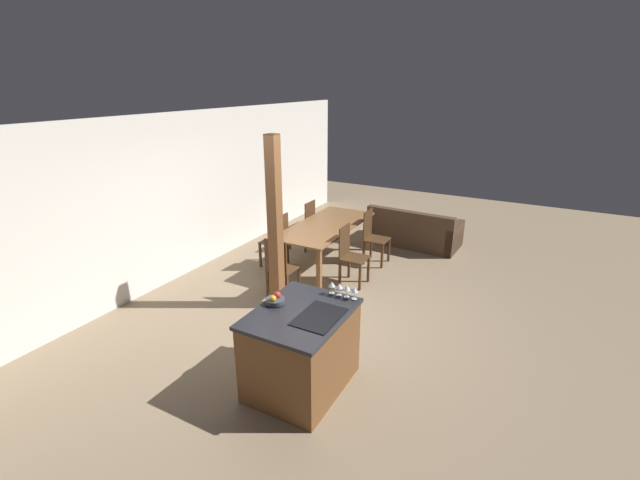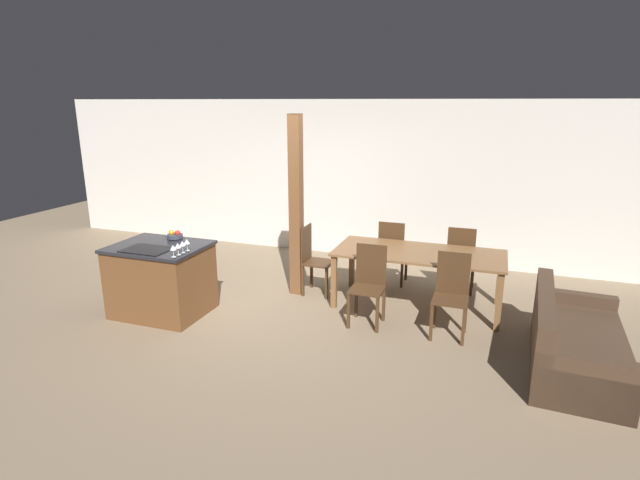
{
  "view_description": "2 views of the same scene",
  "coord_description": "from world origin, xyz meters",
  "px_view_note": "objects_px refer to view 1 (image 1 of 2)",
  "views": [
    {
      "loc": [
        -4.59,
        -2.61,
        3.15
      ],
      "look_at": [
        0.6,
        0.2,
        0.95
      ],
      "focal_mm": 24.0,
      "sensor_mm": 36.0,
      "label": 1
    },
    {
      "loc": [
        2.65,
        -5.6,
        2.67
      ],
      "look_at": [
        0.6,
        0.2,
        0.95
      ],
      "focal_mm": 28.0,
      "sensor_mm": 36.0,
      "label": 2
    }
  ],
  "objects_px": {
    "kitchen_island": "(301,349)",
    "dining_table": "(326,229)",
    "wine_glass_middle": "(347,288)",
    "dining_chair_near_left": "(350,254)",
    "dining_chair_head_end": "(280,267)",
    "dining_chair_far_left": "(277,240)",
    "dining_chair_far_right": "(305,224)",
    "wine_glass_far": "(339,286)",
    "couch": "(414,232)",
    "timber_post": "(275,225)",
    "dining_chair_near_right": "(373,236)",
    "wine_glass_end": "(332,285)",
    "wine_glass_near": "(355,290)",
    "fruit_bowl": "(275,300)"
  },
  "relations": [
    {
      "from": "kitchen_island",
      "to": "dining_table",
      "type": "xyz_separation_m",
      "value": [
        3.07,
        1.32,
        0.22
      ]
    },
    {
      "from": "kitchen_island",
      "to": "wine_glass_middle",
      "type": "distance_m",
      "value": 0.81
    },
    {
      "from": "dining_chair_near_left",
      "to": "dining_chair_head_end",
      "type": "relative_size",
      "value": 1.0
    },
    {
      "from": "dining_chair_far_left",
      "to": "wine_glass_middle",
      "type": "bearing_deg",
      "value": 48.19
    },
    {
      "from": "kitchen_island",
      "to": "dining_chair_far_right",
      "type": "distance_m",
      "value": 4.11
    },
    {
      "from": "kitchen_island",
      "to": "wine_glass_far",
      "type": "relative_size",
      "value": 8.06
    },
    {
      "from": "dining_table",
      "to": "dining_chair_near_left",
      "type": "distance_m",
      "value": 0.88
    },
    {
      "from": "wine_glass_far",
      "to": "dining_table",
      "type": "xyz_separation_m",
      "value": [
        2.57,
        1.52,
        -0.36
      ]
    },
    {
      "from": "dining_table",
      "to": "dining_chair_far_left",
      "type": "bearing_deg",
      "value": 124.64
    },
    {
      "from": "couch",
      "to": "timber_post",
      "type": "distance_m",
      "value": 3.74
    },
    {
      "from": "dining_chair_far_left",
      "to": "timber_post",
      "type": "distance_m",
      "value": 1.63
    },
    {
      "from": "dining_chair_far_left",
      "to": "dining_chair_far_right",
      "type": "distance_m",
      "value": 0.99
    },
    {
      "from": "wine_glass_far",
      "to": "couch",
      "type": "xyz_separation_m",
      "value": [
        4.34,
        0.41,
        -0.77
      ]
    },
    {
      "from": "couch",
      "to": "dining_table",
      "type": "bearing_deg",
      "value": 61.32
    },
    {
      "from": "dining_table",
      "to": "dining_chair_near_right",
      "type": "distance_m",
      "value": 0.88
    },
    {
      "from": "dining_chair_near_right",
      "to": "wine_glass_far",
      "type": "bearing_deg",
      "value": -165.27
    },
    {
      "from": "kitchen_island",
      "to": "wine_glass_end",
      "type": "bearing_deg",
      "value": -11.98
    },
    {
      "from": "dining_chair_head_end",
      "to": "dining_chair_near_left",
      "type": "bearing_deg",
      "value": -126.04
    },
    {
      "from": "wine_glass_far",
      "to": "dining_chair_far_right",
      "type": "relative_size",
      "value": 0.15
    },
    {
      "from": "wine_glass_near",
      "to": "wine_glass_far",
      "type": "xyz_separation_m",
      "value": [
        0.0,
        0.18,
        0.0
      ]
    },
    {
      "from": "kitchen_island",
      "to": "dining_chair_near_left",
      "type": "xyz_separation_m",
      "value": [
        2.58,
        0.61,
        0.05
      ]
    },
    {
      "from": "fruit_bowl",
      "to": "wine_glass_near",
      "type": "relative_size",
      "value": 1.43
    },
    {
      "from": "dining_table",
      "to": "dining_chair_head_end",
      "type": "relative_size",
      "value": 2.24
    },
    {
      "from": "wine_glass_near",
      "to": "dining_chair_near_left",
      "type": "distance_m",
      "value": 2.36
    },
    {
      "from": "fruit_bowl",
      "to": "wine_glass_near",
      "type": "xyz_separation_m",
      "value": [
        0.48,
        -0.71,
        0.07
      ]
    },
    {
      "from": "kitchen_island",
      "to": "wine_glass_far",
      "type": "distance_m",
      "value": 0.79
    },
    {
      "from": "wine_glass_end",
      "to": "dining_chair_far_left",
      "type": "relative_size",
      "value": 0.15
    },
    {
      "from": "dining_chair_far_right",
      "to": "dining_chair_head_end",
      "type": "relative_size",
      "value": 1.0
    },
    {
      "from": "kitchen_island",
      "to": "dining_chair_head_end",
      "type": "bearing_deg",
      "value": 39.6
    },
    {
      "from": "dining_chair_far_right",
      "to": "dining_chair_far_left",
      "type": "bearing_deg",
      "value": 0.0
    },
    {
      "from": "dining_chair_far_left",
      "to": "fruit_bowl",
      "type": "bearing_deg",
      "value": 33.74
    },
    {
      "from": "dining_table",
      "to": "couch",
      "type": "height_order",
      "value": "couch"
    },
    {
      "from": "dining_chair_head_end",
      "to": "wine_glass_end",
      "type": "bearing_deg",
      "value": 142.44
    },
    {
      "from": "dining_chair_far_right",
      "to": "couch",
      "type": "relative_size",
      "value": 0.54
    },
    {
      "from": "kitchen_island",
      "to": "couch",
      "type": "xyz_separation_m",
      "value": [
        4.84,
        0.22,
        -0.2
      ]
    },
    {
      "from": "dining_chair_near_left",
      "to": "couch",
      "type": "relative_size",
      "value": 0.54
    },
    {
      "from": "dining_chair_near_right",
      "to": "wine_glass_near",
      "type": "bearing_deg",
      "value": -162.13
    },
    {
      "from": "wine_glass_far",
      "to": "dining_table",
      "type": "relative_size",
      "value": 0.07
    },
    {
      "from": "dining_table",
      "to": "timber_post",
      "type": "distance_m",
      "value": 1.79
    },
    {
      "from": "wine_glass_near",
      "to": "dining_chair_near_right",
      "type": "xyz_separation_m",
      "value": [
        3.07,
        0.99,
        -0.52
      ]
    },
    {
      "from": "dining_table",
      "to": "dining_chair_far_right",
      "type": "relative_size",
      "value": 2.24
    },
    {
      "from": "wine_glass_near",
      "to": "wine_glass_far",
      "type": "relative_size",
      "value": 1.0
    },
    {
      "from": "wine_glass_near",
      "to": "couch",
      "type": "height_order",
      "value": "wine_glass_near"
    },
    {
      "from": "fruit_bowl",
      "to": "dining_chair_near_right",
      "type": "distance_m",
      "value": 3.59
    },
    {
      "from": "wine_glass_middle",
      "to": "wine_glass_end",
      "type": "relative_size",
      "value": 1.0
    },
    {
      "from": "dining_chair_far_right",
      "to": "wine_glass_far",
      "type": "bearing_deg",
      "value": 36.08
    },
    {
      "from": "dining_chair_near_right",
      "to": "couch",
      "type": "height_order",
      "value": "dining_chair_near_right"
    },
    {
      "from": "timber_post",
      "to": "dining_chair_near_right",
      "type": "bearing_deg",
      "value": -15.91
    },
    {
      "from": "dining_chair_far_left",
      "to": "timber_post",
      "type": "bearing_deg",
      "value": 33.77
    },
    {
      "from": "dining_chair_far_left",
      "to": "dining_chair_far_right",
      "type": "bearing_deg",
      "value": -180.0
    }
  ]
}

